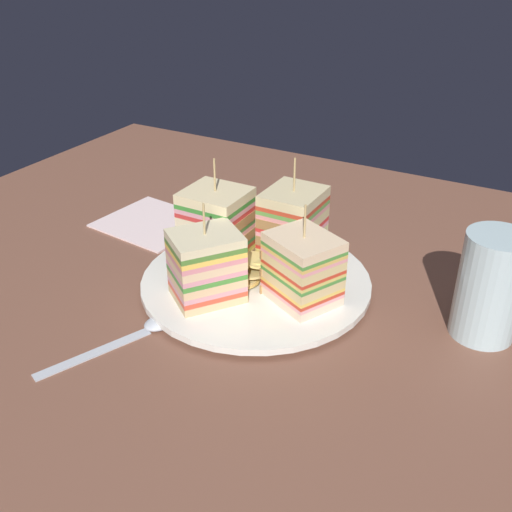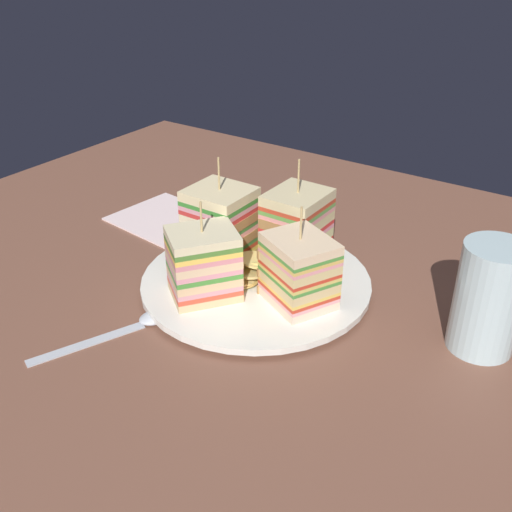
% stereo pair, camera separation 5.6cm
% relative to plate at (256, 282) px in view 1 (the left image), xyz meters
% --- Properties ---
extents(ground_plane, '(1.10, 0.90, 0.02)m').
position_rel_plate_xyz_m(ground_plane, '(0.00, 0.00, -0.02)').
color(ground_plane, brown).
extents(plate, '(0.27, 0.27, 0.01)m').
position_rel_plate_xyz_m(plate, '(0.00, 0.00, 0.00)').
color(plate, white).
rests_on(plate, ground_plane).
extents(sandwich_wedge_0, '(0.07, 0.07, 0.13)m').
position_rel_plate_xyz_m(sandwich_wedge_0, '(-0.06, 0.02, 0.05)').
color(sandwich_wedge_0, beige).
rests_on(sandwich_wedge_0, plate).
extents(sandwich_wedge_1, '(0.09, 0.09, 0.11)m').
position_rel_plate_xyz_m(sandwich_wedge_1, '(-0.03, -0.06, 0.04)').
color(sandwich_wedge_1, '#DDB883').
rests_on(sandwich_wedge_1, plate).
extents(sandwich_wedge_2, '(0.09, 0.09, 0.11)m').
position_rel_plate_xyz_m(sandwich_wedge_2, '(0.06, -0.01, 0.04)').
color(sandwich_wedge_2, beige).
rests_on(sandwich_wedge_2, plate).
extents(sandwich_wedge_3, '(0.06, 0.07, 0.13)m').
position_rel_plate_xyz_m(sandwich_wedge_3, '(0.01, 0.06, 0.05)').
color(sandwich_wedge_3, beige).
rests_on(sandwich_wedge_3, plate).
extents(chip_pile, '(0.07, 0.08, 0.03)m').
position_rel_plate_xyz_m(chip_pile, '(-0.00, -0.01, 0.02)').
color(chip_pile, '#E4B85B').
rests_on(chip_pile, plate).
extents(spoon, '(0.08, 0.15, 0.01)m').
position_rel_plate_xyz_m(spoon, '(-0.06, -0.14, -0.00)').
color(spoon, silver).
rests_on(spoon, ground_plane).
extents(napkin, '(0.15, 0.14, 0.01)m').
position_rel_plate_xyz_m(napkin, '(-0.21, 0.08, -0.01)').
color(napkin, silver).
rests_on(napkin, ground_plane).
extents(drinking_glass, '(0.07, 0.07, 0.11)m').
position_rel_plate_xyz_m(drinking_glass, '(0.25, 0.04, 0.04)').
color(drinking_glass, silver).
rests_on(drinking_glass, ground_plane).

